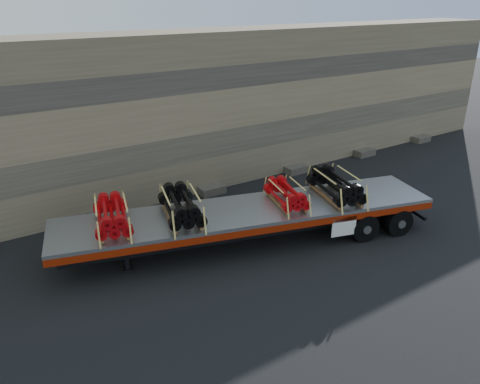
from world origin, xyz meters
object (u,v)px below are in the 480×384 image
object	(u,v)px
bundle_midfront	(181,206)
bundle_front	(112,216)
bundle_rear	(336,186)
trailer	(249,226)
bundle_midrear	(286,195)

from	to	relation	value
bundle_midfront	bundle_front	bearing A→B (deg)	-180.00
bundle_front	bundle_rear	world-z (taller)	bundle_rear
bundle_front	trailer	bearing A→B (deg)	-0.00
bundle_rear	bundle_midfront	bearing A→B (deg)	-180.00
trailer	bundle_midfront	bearing A→B (deg)	180.00
bundle_midrear	bundle_front	bearing A→B (deg)	180.00
bundle_midrear	bundle_rear	bearing A→B (deg)	0.00
bundle_front	bundle_midrear	xyz separation A→B (m)	(5.93, -1.64, -0.04)
trailer	bundle_midrear	world-z (taller)	bundle_midrear
trailer	bundle_rear	size ratio (longest dim) A/B	5.53
bundle_midfront	bundle_rear	xyz separation A→B (m)	(5.66, -1.57, 0.01)
bundle_midrear	bundle_rear	xyz separation A→B (m)	(1.93, -0.54, 0.08)
trailer	bundle_rear	xyz separation A→B (m)	(3.32, -0.92, 1.12)
bundle_midfront	bundle_rear	size ratio (longest dim) A/B	0.98
bundle_midrear	bundle_rear	world-z (taller)	bundle_rear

